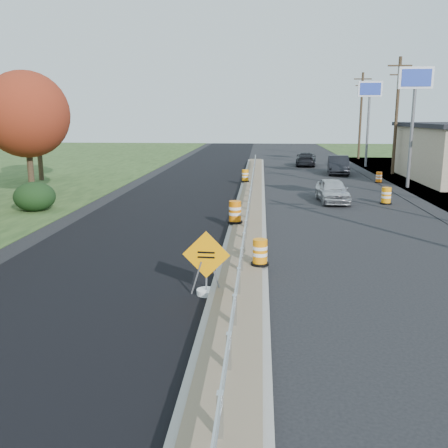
# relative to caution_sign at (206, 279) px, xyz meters

# --- Properties ---
(ground) EXTENTS (140.00, 140.00, 0.00)m
(ground) POSITION_rel_caution_sign_xyz_m (0.90, 5.56, -0.46)
(ground) COLOR black
(ground) RESTS_ON ground
(milled_overlay) EXTENTS (7.20, 120.00, 0.01)m
(milled_overlay) POSITION_rel_caution_sign_xyz_m (-3.50, 15.56, -0.45)
(milled_overlay) COLOR black
(milled_overlay) RESTS_ON ground
(median) EXTENTS (1.60, 55.00, 0.23)m
(median) POSITION_rel_caution_sign_xyz_m (0.90, 13.56, -0.35)
(median) COLOR gray
(median) RESTS_ON ground
(guardrail) EXTENTS (0.10, 46.15, 0.72)m
(guardrail) POSITION_rel_caution_sign_xyz_m (0.90, 14.56, 0.27)
(guardrail) COLOR silver
(guardrail) RESTS_ON median
(pylon_sign_mid) EXTENTS (2.20, 0.30, 7.90)m
(pylon_sign_mid) POSITION_rel_caution_sign_xyz_m (11.40, 21.56, 6.02)
(pylon_sign_mid) COLOR slate
(pylon_sign_mid) RESTS_ON ground
(pylon_sign_north) EXTENTS (2.20, 0.30, 7.90)m
(pylon_sign_north) POSITION_rel_caution_sign_xyz_m (11.40, 35.56, 6.02)
(pylon_sign_north) COLOR slate
(pylon_sign_north) RESTS_ON ground
(utility_pole_nmid) EXTENTS (1.90, 0.26, 9.40)m
(utility_pole_nmid) POSITION_rel_caution_sign_xyz_m (12.40, 29.56, 4.48)
(utility_pole_nmid) COLOR #473523
(utility_pole_nmid) RESTS_ON ground
(utility_pole_north) EXTENTS (1.90, 0.26, 9.40)m
(utility_pole_north) POSITION_rel_caution_sign_xyz_m (12.40, 44.56, 4.48)
(utility_pole_north) COLOR #473523
(utility_pole_north) RESTS_ON ground
(hedge_north) EXTENTS (2.09, 2.09, 1.52)m
(hedge_north) POSITION_rel_caution_sign_xyz_m (-10.10, 11.56, 0.30)
(hedge_north) COLOR black
(hedge_north) RESTS_ON ground
(tree_near_red) EXTENTS (4.95, 4.95, 7.35)m
(tree_near_red) POSITION_rel_caution_sign_xyz_m (-12.10, 15.56, 4.41)
(tree_near_red) COLOR #473523
(tree_near_red) RESTS_ON ground
(tree_near_back) EXTENTS (4.29, 4.29, 6.37)m
(tree_near_back) POSITION_rel_caution_sign_xyz_m (-15.10, 23.56, 3.76)
(tree_near_back) COLOR #473523
(tree_near_back) RESTS_ON ground
(caution_sign) EXTENTS (1.30, 0.54, 1.80)m
(caution_sign) POSITION_rel_caution_sign_xyz_m (0.00, 0.00, 0.00)
(caution_sign) COLOR white
(caution_sign) RESTS_ON ground
(barrel_median_near) EXTENTS (0.56, 0.56, 0.83)m
(barrel_median_near) POSITION_rel_caution_sign_xyz_m (1.45, 2.16, 0.17)
(barrel_median_near) COLOR black
(barrel_median_near) RESTS_ON median
(barrel_median_mid) EXTENTS (0.66, 0.66, 0.97)m
(barrel_median_mid) POSITION_rel_caution_sign_xyz_m (0.35, 8.35, 0.24)
(barrel_median_mid) COLOR black
(barrel_median_mid) RESTS_ON median
(barrel_median_far) EXTENTS (0.58, 0.58, 0.84)m
(barrel_median_far) POSITION_rel_caution_sign_xyz_m (0.35, 22.23, 0.18)
(barrel_median_far) COLOR black
(barrel_median_far) RESTS_ON median
(barrel_shoulder_near) EXTENTS (0.63, 0.63, 0.93)m
(barrel_shoulder_near) POSITION_rel_caution_sign_xyz_m (8.40, 15.00, -0.01)
(barrel_shoulder_near) COLOR black
(barrel_shoulder_near) RESTS_ON ground
(barrel_shoulder_mid) EXTENTS (0.55, 0.55, 0.80)m
(barrel_shoulder_mid) POSITION_rel_caution_sign_xyz_m (10.03, 23.99, -0.07)
(barrel_shoulder_mid) COLOR black
(barrel_shoulder_mid) RESTS_ON ground
(car_silver) EXTENTS (1.76, 3.98, 1.33)m
(car_silver) POSITION_rel_caution_sign_xyz_m (5.51, 15.43, 0.21)
(car_silver) COLOR silver
(car_silver) RESTS_ON ground
(car_dark_mid) EXTENTS (2.05, 4.78, 1.53)m
(car_dark_mid) POSITION_rel_caution_sign_xyz_m (7.90, 29.43, 0.31)
(car_dark_mid) COLOR black
(car_dark_mid) RESTS_ON ground
(car_dark_far) EXTENTS (2.34, 4.79, 1.34)m
(car_dark_far) POSITION_rel_caution_sign_xyz_m (5.82, 36.23, 0.21)
(car_dark_far) COLOR black
(car_dark_far) RESTS_ON ground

